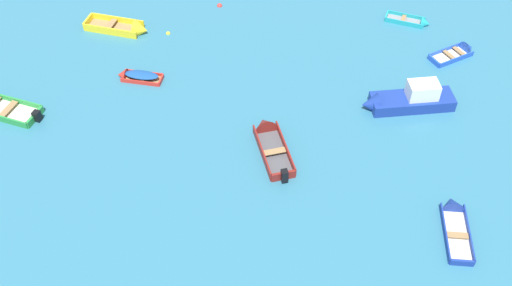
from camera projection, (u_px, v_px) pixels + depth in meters
name	position (u px, v px, depth m)	size (l,w,h in m)	color
rowboat_deep_blue_cluster_inner	(454.00, 216.00, 28.22)	(1.66, 3.84, 1.05)	beige
rowboat_maroon_midfield_left	(269.00, 138.00, 31.73)	(3.11, 4.35, 1.23)	#4C4C51
rowboat_yellow_back_row_center	(129.00, 29.00, 38.67)	(4.28, 1.45, 1.25)	#99754C
rowboat_blue_back_row_left	(461.00, 51.00, 37.12)	(3.02, 2.85, 1.04)	beige
rowboat_red_center	(135.00, 76.00, 35.36)	(2.79, 1.08, 0.86)	#99754C
rowboat_turquoise_outer_right	(416.00, 22.00, 39.31)	(3.00, 1.26, 0.89)	gray
motor_launch_deep_blue_near_left	(407.00, 100.00, 33.41)	(5.40, 3.10, 1.89)	navy
mooring_buoy_midfield	(168.00, 34.00, 38.67)	(0.29, 0.29, 0.29)	yellow
mooring_buoy_trailing	(220.00, 6.00, 40.90)	(0.37, 0.37, 0.37)	red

